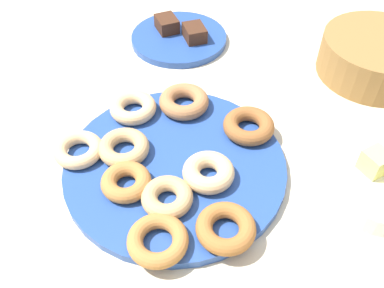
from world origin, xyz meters
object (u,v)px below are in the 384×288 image
Objects in this scene: cake_plate at (179,38)px; basket at (377,57)px; donut_plate at (175,165)px; donut_2 at (226,228)px; donut_9 at (78,150)px; donut_8 at (158,240)px; donut_0 at (184,101)px; donut_4 at (124,148)px; fruit_bowl at (380,189)px; donut_3 at (126,182)px; donut_5 at (167,197)px; donut_6 at (249,126)px; melon_chunk_left at (375,162)px; brownie_near at (167,24)px; brownie_far at (195,33)px; donut_1 at (208,172)px; donut_7 at (133,108)px.

cake_plate is 0.42m from basket.
donut_2 reaches higher than donut_plate.
basket is (0.27, 0.32, 0.03)m from cake_plate.
donut_8 is at bearing 16.49° from donut_9.
donut_0 is 0.15m from donut_4.
fruit_bowl is at bearing 84.36° from donut_2.
donut_0 is 1.18× the size of donut_3.
donut_9 is at bearing -146.21° from donut_5.
donut_9 reaches higher than donut_plate.
melon_chunk_left is at bearing 36.96° from donut_6.
donut_0 is 0.20m from donut_3.
donut_6 is 0.36m from brownie_near.
melon_chunk_left is at bearing 11.21° from brownie_far.
brownie_near and brownie_far have the same top height.
donut_3 is 0.45m from brownie_near.
donut_1 is 1.01× the size of donut_9.
donut_3 is (0.14, -0.15, -0.00)m from donut_0.
donut_5 is 2.14× the size of melon_chunk_left.
fruit_bowl is (0.26, -0.20, -0.02)m from basket.
donut_2 is 0.25m from melon_chunk_left.
donut_0 is 0.41m from basket.
donut_9 is at bearing -110.39° from donut_4.
cake_plate is (-0.42, 0.19, -0.02)m from donut_5.
donut_2 is 0.50m from brownie_far.
melon_chunk_left reaches higher than donut_3.
donut_6 is (-0.03, 0.23, 0.00)m from donut_3.
donut_2 is 0.21m from donut_6.
donut_0 is at bearing -145.48° from fruit_bowl.
donut_5 is at bearing -28.57° from brownie_far.
basket is (-0.07, 0.33, 0.01)m from donut_6.
basket is (-0.15, 0.51, 0.01)m from donut_5.
brownie_near is (-0.45, 0.17, 0.00)m from donut_5.
donut_1 reaches higher than donut_3.
donut_1 is 0.20m from donut_7.
brownie_far is at bearing 151.43° from donut_5.
donut_2 is 0.17m from donut_3.
donut_1 is 1.48× the size of brownie_near.
donut_5 is 0.45m from brownie_far.
donut_2 is at bearing -37.12° from donut_6.
melon_chunk_left is at bearing 60.84° from donut_9.
fruit_bowl is at bearing 13.75° from brownie_near.
donut_5 is at bearing -73.34° from basket.
donut_2 is 1.10× the size of donut_3.
donut_2 reaches higher than fruit_bowl.
melon_chunk_left is at bearing 14.41° from brownie_near.
donut_0 is 0.13m from donut_6.
donut_4 is 0.39m from melon_chunk_left.
donut_7 is at bearing 118.96° from donut_9.
donut_2 is at bearing -18.41° from brownie_far.
donut_6 is 1.10× the size of donut_9.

